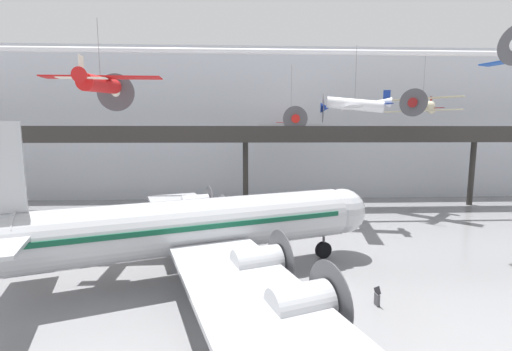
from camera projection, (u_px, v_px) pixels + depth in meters
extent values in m
plane|color=gray|center=(253.00, 320.00, 18.12)|extent=(260.00, 260.00, 0.00)
cube|color=silver|center=(245.00, 124.00, 50.41)|extent=(140.00, 3.00, 21.71)
cube|color=#2D2B28|center=(245.00, 139.00, 42.82)|extent=(110.00, 3.20, 0.90)
cube|color=#2D2B28|center=(246.00, 131.00, 41.16)|extent=(110.00, 0.12, 1.10)
cylinder|color=#2D2B28|center=(6.00, 176.00, 43.08)|extent=(0.70, 0.70, 8.51)
cylinder|color=#2D2B28|center=(246.00, 175.00, 44.38)|extent=(0.70, 0.70, 8.51)
cylinder|color=#2D2B28|center=(472.00, 174.00, 45.69)|extent=(0.70, 0.70, 8.51)
cylinder|color=silver|center=(246.00, 51.00, 37.76)|extent=(120.00, 0.60, 0.60)
cylinder|color=#B7BABF|center=(193.00, 226.00, 22.75)|extent=(21.94, 10.58, 3.59)
sphere|color=#B7BABF|center=(342.00, 211.00, 27.08)|extent=(3.52, 3.52, 3.52)
cube|color=#0F4C33|center=(193.00, 221.00, 22.70)|extent=(20.52, 10.15, 0.32)
cube|color=#B7BABF|center=(182.00, 209.00, 31.27)|extent=(9.43, 14.95, 0.28)
cube|color=#B7BABF|center=(250.00, 294.00, 15.00)|extent=(9.43, 14.95, 0.28)
cylinder|color=#B7BABF|center=(207.00, 215.00, 28.97)|extent=(2.98, 2.46, 1.72)
cylinder|color=#4C4C51|center=(223.00, 213.00, 29.48)|extent=(1.13, 3.11, 3.27)
cylinder|color=#B7BABF|center=(195.00, 203.00, 33.37)|extent=(2.98, 2.46, 1.72)
cylinder|color=#4C4C51|center=(209.00, 202.00, 33.89)|extent=(1.13, 3.11, 3.27)
cylinder|color=#B7BABF|center=(257.00, 263.00, 18.40)|extent=(2.98, 2.46, 1.72)
cylinder|color=#4C4C51|center=(280.00, 259.00, 18.92)|extent=(1.13, 3.11, 3.27)
cylinder|color=#B7BABF|center=(300.00, 305.00, 14.00)|extent=(2.98, 2.46, 1.72)
cylinder|color=#4C4C51|center=(329.00, 299.00, 14.51)|extent=(1.13, 3.11, 3.27)
cube|color=#B7BABF|center=(8.00, 233.00, 18.91)|extent=(5.71, 9.74, 0.20)
cylinder|color=#4C4C51|center=(324.00, 243.00, 26.79)|extent=(0.20, 0.20, 1.21)
cylinder|color=black|center=(323.00, 250.00, 26.87)|extent=(1.35, 0.78, 1.30)
cylinder|color=#4C4C51|center=(190.00, 247.00, 25.80)|extent=(0.20, 0.20, 1.21)
cylinder|color=black|center=(190.00, 255.00, 25.88)|extent=(1.35, 0.78, 1.30)
cylinder|color=#4C4C51|center=(208.00, 277.00, 20.51)|extent=(0.20, 0.20, 1.21)
cylinder|color=black|center=(208.00, 287.00, 20.59)|extent=(1.35, 0.78, 1.30)
cylinder|color=beige|center=(422.00, 107.00, 39.53)|extent=(4.84, 4.81, 1.71)
cone|color=maroon|center=(414.00, 103.00, 37.36)|extent=(1.39, 1.39, 1.04)
cylinder|color=#4C4C51|center=(413.00, 103.00, 37.21)|extent=(2.14, 2.16, 3.01)
cone|color=beige|center=(430.00, 110.00, 41.54)|extent=(1.82, 1.82, 1.13)
cube|color=beige|center=(422.00, 99.00, 39.16)|extent=(6.90, 6.95, 0.10)
cube|color=beige|center=(421.00, 111.00, 39.34)|extent=(6.90, 6.95, 0.10)
cube|color=maroon|center=(431.00, 102.00, 41.66)|extent=(0.53, 0.52, 1.39)
cube|color=maroon|center=(431.00, 108.00, 41.75)|extent=(2.60, 2.61, 0.06)
cylinder|color=slate|center=(424.00, 79.00, 39.11)|extent=(0.04, 0.04, 5.11)
cylinder|color=silver|center=(355.00, 105.00, 34.53)|extent=(5.80, 2.17, 1.70)
cone|color=navy|center=(325.00, 108.00, 34.97)|extent=(1.10, 1.20, 1.04)
cylinder|color=#4C4C51|center=(323.00, 108.00, 35.00)|extent=(0.59, 2.97, 3.02)
cone|color=silver|center=(383.00, 102.00, 34.12)|extent=(1.74, 1.26, 1.13)
cube|color=silver|center=(351.00, 108.00, 34.62)|extent=(2.88, 8.57, 0.10)
cube|color=navy|center=(387.00, 97.00, 34.01)|extent=(0.68, 0.18, 1.39)
cube|color=navy|center=(386.00, 104.00, 34.10)|extent=(1.22, 3.09, 0.06)
cylinder|color=slate|center=(356.00, 72.00, 34.11)|extent=(0.04, 0.04, 5.22)
cylinder|color=red|center=(101.00, 84.00, 26.24)|extent=(1.35, 6.05, 1.66)
cone|color=silver|center=(115.00, 92.00, 29.36)|extent=(1.13, 1.01, 1.11)
cylinder|color=#4C4C51|center=(116.00, 92.00, 29.58)|extent=(3.21, 0.10, 3.21)
cone|color=red|center=(84.00, 76.00, 23.34)|extent=(1.08, 1.69, 1.16)
cube|color=red|center=(102.00, 77.00, 26.52)|extent=(9.03, 1.63, 0.10)
cube|color=silver|center=(81.00, 67.00, 22.91)|extent=(0.07, 0.73, 1.48)
cube|color=silver|center=(82.00, 78.00, 23.01)|extent=(3.22, 0.79, 0.06)
cylinder|color=slate|center=(99.00, 47.00, 25.88)|extent=(0.04, 0.04, 4.26)
cylinder|color=silver|center=(291.00, 122.00, 44.46)|extent=(1.28, 5.71, 1.75)
cone|color=red|center=(295.00, 119.00, 41.51)|extent=(1.06, 0.95, 1.04)
cylinder|color=#4C4C51|center=(295.00, 119.00, 41.31)|extent=(3.02, 0.10, 3.02)
cone|color=silver|center=(288.00, 125.00, 47.20)|extent=(1.02, 1.62, 1.14)
cube|color=silver|center=(291.00, 125.00, 44.17)|extent=(8.49, 1.54, 0.10)
cube|color=red|center=(287.00, 117.00, 47.41)|extent=(0.07, 0.68, 1.39)
cube|color=red|center=(287.00, 123.00, 47.50)|extent=(3.03, 0.74, 0.06)
cylinder|color=slate|center=(291.00, 91.00, 43.95)|extent=(0.04, 0.04, 6.64)
cylinder|color=#B2B5BA|center=(335.00, 288.00, 21.74)|extent=(0.36, 0.36, 0.04)
cylinder|color=#B2B5BA|center=(335.00, 281.00, 21.67)|extent=(0.07, 0.07, 0.95)
sphere|color=#B2B5BA|center=(336.00, 273.00, 21.60)|extent=(0.10, 0.10, 0.10)
cube|color=#4C4C51|center=(377.00, 300.00, 19.60)|extent=(0.21, 0.42, 0.70)
cube|color=#232326|center=(377.00, 291.00, 19.53)|extent=(0.13, 0.78, 0.73)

